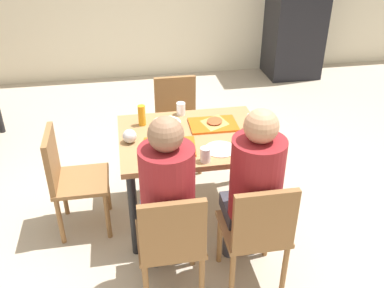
{
  "coord_description": "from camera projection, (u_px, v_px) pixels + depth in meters",
  "views": [
    {
      "loc": [
        -0.47,
        -2.7,
        2.25
      ],
      "look_at": [
        0.0,
        0.0,
        0.65
      ],
      "focal_mm": 40.04,
      "sensor_mm": 36.0,
      "label": 1
    }
  ],
  "objects": [
    {
      "name": "tray_red_far",
      "position": [
        213.0,
        125.0,
        3.26
      ],
      "size": [
        0.36,
        0.27,
        0.02
      ],
      "primitive_type": "cube",
      "rotation": [
        0.0,
        0.0,
        -0.02
      ],
      "color": "#D85914",
      "rests_on": "main_table"
    },
    {
      "name": "person_in_red",
      "position": [
        167.0,
        193.0,
        2.52
      ],
      "size": [
        0.32,
        0.42,
        1.24
      ],
      "color": "#383842",
      "rests_on": "ground_plane"
    },
    {
      "name": "soda_can",
      "position": [
        251.0,
        122.0,
        3.19
      ],
      "size": [
        0.07,
        0.07,
        0.12
      ],
      "primitive_type": "cylinder",
      "color": "#B7BCC6",
      "rests_on": "main_table"
    },
    {
      "name": "chair_left_end",
      "position": [
        68.0,
        175.0,
        3.12
      ],
      "size": [
        0.4,
        0.4,
        0.83
      ],
      "color": "olive",
      "rests_on": "ground_plane"
    },
    {
      "name": "pizza_slice_a",
      "position": [
        171.0,
        144.0,
        2.98
      ],
      "size": [
        0.21,
        0.22,
        0.02
      ],
      "color": "#C68C47",
      "rests_on": "tray_red_near"
    },
    {
      "name": "plastic_cup_a",
      "position": [
        181.0,
        109.0,
        3.41
      ],
      "size": [
        0.07,
        0.07,
        0.1
      ],
      "primitive_type": "cylinder",
      "color": "white",
      "rests_on": "main_table"
    },
    {
      "name": "chair_far_side",
      "position": [
        177.0,
        116.0,
        3.94
      ],
      "size": [
        0.4,
        0.4,
        0.83
      ],
      "color": "olive",
      "rests_on": "ground_plane"
    },
    {
      "name": "paper_plate_near_edge",
      "position": [
        221.0,
        149.0,
        2.96
      ],
      "size": [
        0.22,
        0.22,
        0.01
      ],
      "primitive_type": "cylinder",
      "color": "white",
      "rests_on": "main_table"
    },
    {
      "name": "condiment_bottle",
      "position": [
        142.0,
        115.0,
        3.24
      ],
      "size": [
        0.06,
        0.06,
        0.16
      ],
      "primitive_type": "cylinder",
      "color": "orange",
      "rests_on": "main_table"
    },
    {
      "name": "ground_plane",
      "position": [
        192.0,
        214.0,
        3.5
      ],
      "size": [
        10.0,
        10.0,
        0.02
      ],
      "primitive_type": "cube",
      "color": "#B7A893"
    },
    {
      "name": "paper_plate_center",
      "position": [
        166.0,
        122.0,
        3.3
      ],
      "size": [
        0.22,
        0.22,
        0.01
      ],
      "primitive_type": "cylinder",
      "color": "white",
      "rests_on": "main_table"
    },
    {
      "name": "foil_bundle",
      "position": [
        130.0,
        136.0,
        3.02
      ],
      "size": [
        0.1,
        0.1,
        0.1
      ],
      "primitive_type": "sphere",
      "color": "silver",
      "rests_on": "main_table"
    },
    {
      "name": "drink_fridge",
      "position": [
        297.0,
        7.0,
        5.73
      ],
      "size": [
        0.7,
        0.6,
        1.9
      ],
      "primitive_type": "cube",
      "color": "black",
      "rests_on": "ground_plane"
    },
    {
      "name": "chair_near_left",
      "position": [
        171.0,
        240.0,
        2.53
      ],
      "size": [
        0.4,
        0.4,
        0.83
      ],
      "color": "olive",
      "rests_on": "ground_plane"
    },
    {
      "name": "plastic_cup_b",
      "position": [
        205.0,
        155.0,
        2.8
      ],
      "size": [
        0.07,
        0.07,
        0.1
      ],
      "primitive_type": "cylinder",
      "color": "white",
      "rests_on": "main_table"
    },
    {
      "name": "chair_near_right",
      "position": [
        258.0,
        230.0,
        2.61
      ],
      "size": [
        0.4,
        0.4,
        0.83
      ],
      "color": "olive",
      "rests_on": "ground_plane"
    },
    {
      "name": "person_in_brown_jacket",
      "position": [
        254.0,
        183.0,
        2.6
      ],
      "size": [
        0.32,
        0.42,
        1.24
      ],
      "color": "#383842",
      "rests_on": "ground_plane"
    },
    {
      "name": "main_table",
      "position": [
        192.0,
        147.0,
        3.18
      ],
      "size": [
        1.06,
        0.85,
        0.72
      ],
      "color": "#9E7247",
      "rests_on": "ground_plane"
    },
    {
      "name": "tray_red_near",
      "position": [
        169.0,
        147.0,
        2.97
      ],
      "size": [
        0.39,
        0.3,
        0.02
      ],
      "primitive_type": "cube",
      "rotation": [
        0.0,
        0.0,
        -0.11
      ],
      "color": "#D85914",
      "rests_on": "main_table"
    },
    {
      "name": "pizza_slice_b",
      "position": [
        215.0,
        122.0,
        3.27
      ],
      "size": [
        0.24,
        0.26,
        0.02
      ],
      "color": "#C68C47",
      "rests_on": "tray_red_far"
    }
  ]
}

